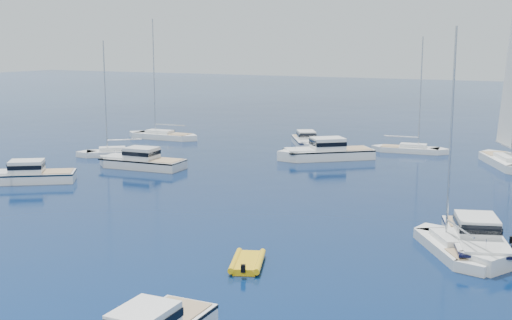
{
  "coord_description": "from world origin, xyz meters",
  "views": [
    {
      "loc": [
        26.59,
        -31.57,
        12.76
      ],
      "look_at": [
        -1.16,
        21.54,
        2.2
      ],
      "focal_mm": 47.28,
      "sensor_mm": 36.0,
      "label": 1
    }
  ],
  "objects": [
    {
      "name": "motor_cruiser_horizon",
      "position": [
        -6.14,
        44.58,
        0.0
      ],
      "size": [
        7.08,
        9.11,
        2.36
      ],
      "primitive_type": null,
      "rotation": [
        0.0,
        0.0,
        3.7
      ],
      "color": "white",
      "rests_on": "ground"
    },
    {
      "name": "motor_cruiser_centre",
      "position": [
        -15.36,
        23.04,
        0.0
      ],
      "size": [
        10.57,
        4.02,
        2.72
      ],
      "primitive_type": null,
      "rotation": [
        0.0,
        0.0,
        1.65
      ],
      "color": "silver",
      "rests_on": "ground"
    },
    {
      "name": "motor_cruiser_distant",
      "position": [
        -0.46,
        36.75,
        0.0
      ],
      "size": [
        11.04,
        10.12,
        3.02
      ],
      "primitive_type": null,
      "rotation": [
        0.0,
        0.0,
        2.27
      ],
      "color": "white",
      "rests_on": "ground"
    },
    {
      "name": "sailboat_sails_r",
      "position": [
        17.81,
        41.54,
        0.0
      ],
      "size": [
        8.36,
        12.4,
        18.05
      ],
      "primitive_type": null,
      "rotation": [
        0.0,
        0.0,
        3.61
      ],
      "color": "white",
      "rests_on": "ground"
    },
    {
      "name": "sailboat_far_l",
      "position": [
        -25.58,
        41.37,
        0.0
      ],
      "size": [
        11.2,
        3.4,
        16.28
      ],
      "primitive_type": null,
      "rotation": [
        0.0,
        0.0,
        1.62
      ],
      "color": "white",
      "rests_on": "ground"
    },
    {
      "name": "sailboat_mid_l",
      "position": [
        -22.4,
        27.79,
        0.0
      ],
      "size": [
        8.47,
        7.67,
        13.37
      ],
      "primitive_type": null,
      "rotation": [
        0.0,
        0.0,
        2.27
      ],
      "color": "white",
      "rests_on": "ground"
    },
    {
      "name": "motor_cruiser_right",
      "position": [
        20.12,
        10.22,
        0.0
      ],
      "size": [
        6.36,
        10.92,
        2.74
      ],
      "primitive_type": null,
      "rotation": [
        0.0,
        0.0,
        3.47
      ],
      "color": "silver",
      "rests_on": "ground"
    },
    {
      "name": "tender_yellow",
      "position": [
        8.93,
        1.17,
        0.0
      ],
      "size": [
        3.45,
        4.47,
        0.95
      ],
      "primitive_type": null,
      "rotation": [
        0.0,
        0.0,
        0.38
      ],
      "color": "yellow",
      "rests_on": "ground"
    },
    {
      "name": "sailboat_centre",
      "position": [
        6.6,
        45.53,
        0.0
      ],
      "size": [
        9.66,
        3.72,
        13.83
      ],
      "primitive_type": null,
      "rotation": [
        0.0,
        0.0,
        4.85
      ],
      "color": "white",
      "rests_on": "ground"
    },
    {
      "name": "motor_cruiser_left",
      "position": [
        -20.34,
        12.35,
        0.0
      ],
      "size": [
        9.82,
        8.24,
        2.6
      ],
      "primitive_type": null,
      "rotation": [
        0.0,
        0.0,
        2.19
      ],
      "color": "white",
      "rests_on": "ground"
    },
    {
      "name": "ground",
      "position": [
        0.0,
        0.0,
        0.0
      ],
      "size": [
        400.0,
        400.0,
        0.0
      ],
      "primitive_type": "plane",
      "color": "navy",
      "rests_on": "ground"
    },
    {
      "name": "tender_grey_far",
      "position": [
        -27.96,
        44.25,
        0.0
      ],
      "size": [
        4.29,
        3.23,
        0.95
      ],
      "primitive_type": null,
      "rotation": [
        0.0,
        0.0,
        1.91
      ],
      "color": "black",
      "rests_on": "ground"
    },
    {
      "name": "sailboat_mid_r",
      "position": [
        18.85,
        9.15,
        0.0
      ],
      "size": [
        7.43,
        9.44,
        14.2
      ],
      "primitive_type": null,
      "rotation": [
        0.0,
        0.0,
        0.58
      ],
      "color": "white",
      "rests_on": "ground"
    }
  ]
}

